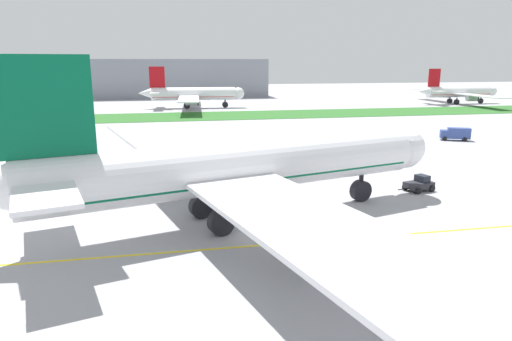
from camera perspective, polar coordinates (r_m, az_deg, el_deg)
ground_plane at (r=46.85m, az=-0.20°, el=-8.20°), size 600.00×600.00×0.00m
apron_taxi_line at (r=44.72m, az=0.38°, el=-9.29°), size 280.00×0.36×0.01m
grass_median_strip at (r=148.32m, az=-7.89°, el=6.69°), size 320.00×24.00×0.10m
airliner_foreground at (r=49.26m, az=-2.82°, el=0.27°), size 52.53×84.39×17.86m
pushback_tug at (r=66.35m, az=19.63°, el=-1.57°), size 5.65×3.47×2.15m
ground_crew_wingwalker_port at (r=53.07m, az=4.61°, el=-4.52°), size 0.54×0.30×1.56m
ground_crew_marshaller_front at (r=58.45m, az=-2.09°, el=-2.71°), size 0.56×0.38×1.67m
service_truck_baggage_loader at (r=111.44m, az=23.55°, el=4.23°), size 6.49×4.42×2.80m
parked_airliner_far_left at (r=174.39m, az=-7.97°, el=9.37°), size 39.21×60.66×15.21m
parked_airliner_far_centre at (r=206.84m, az=23.77°, el=8.91°), size 35.74×54.93×14.18m
terminal_building at (r=227.56m, az=-12.21°, el=11.11°), size 104.42×20.00×18.00m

